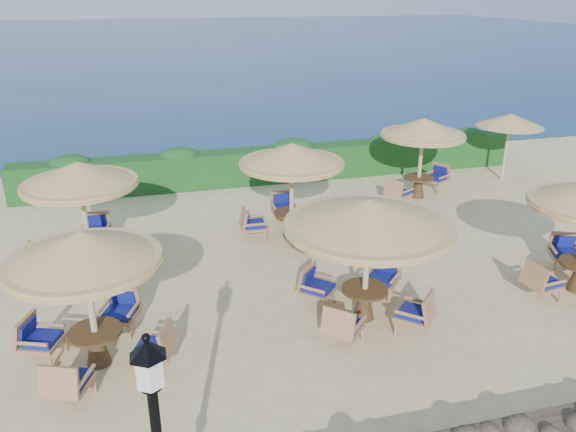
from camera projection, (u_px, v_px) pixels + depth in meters
The scene contains 9 objects.
ground at pixel (350, 270), 13.82m from camera, with size 120.00×120.00×0.00m, color beige.
sea at pixel (168, 39), 76.52m from camera, with size 160.00×160.00×0.00m, color #0C264D.
hedge at pixel (280, 164), 20.05m from camera, with size 18.00×0.90×1.20m, color #143F17.
extra_parasol at pixel (510, 120), 19.52m from camera, with size 2.30×2.30×2.41m.
cafe_set_0 at pixel (87, 277), 9.70m from camera, with size 2.86×2.86×2.65m.
cafe_set_1 at pixel (368, 233), 11.06m from camera, with size 3.42×3.42×2.65m.
cafe_set_3 at pixel (81, 192), 13.44m from camera, with size 2.81×2.81×2.65m.
cafe_set_4 at pixel (292, 173), 15.05m from camera, with size 2.84×2.84×2.65m.
cafe_set_5 at pixel (422, 138), 17.88m from camera, with size 2.80×2.71×2.65m.
Camera 1 is at (-4.65, -11.51, 6.42)m, focal length 35.00 mm.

